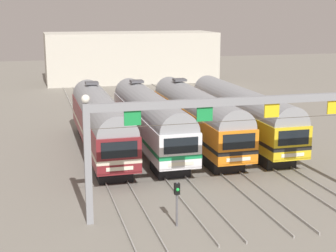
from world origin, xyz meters
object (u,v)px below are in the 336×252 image
yard_signal_mast (177,196)px  catenary_gantry (238,122)px  commuter_train_yellow (241,113)px  commuter_train_maroon (100,120)px  commuter_train_orange (197,115)px  commuter_train_white (150,118)px

yard_signal_mast → catenary_gantry: bearing=21.5°
commuter_train_yellow → commuter_train_maroon: bearing=180.0°
yard_signal_mast → commuter_train_maroon: bearing=97.5°
commuter_train_orange → yard_signal_mast: size_ratio=7.43×
commuter_train_white → commuter_train_orange: 3.98m
commuter_train_yellow → commuter_train_orange: bearing=179.9°
catenary_gantry → yard_signal_mast: bearing=-158.5°
commuter_train_maroon → commuter_train_yellow: bearing=-0.0°
catenary_gantry → yard_signal_mast: catenary_gantry is taller
commuter_train_yellow → yard_signal_mast: 18.07m
commuter_train_maroon → commuter_train_orange: 7.96m
commuter_train_maroon → yard_signal_mast: 15.23m
commuter_train_maroon → commuter_train_orange: size_ratio=1.00×
commuter_train_orange → commuter_train_yellow: (3.98, -0.00, -0.00)m
commuter_train_yellow → catenary_gantry: catenary_gantry is taller
yard_signal_mast → commuter_train_orange: bearing=68.4°
catenary_gantry → yard_signal_mast: size_ratio=7.07×
commuter_train_white → commuter_train_yellow: (7.96, -0.00, -0.00)m
commuter_train_white → yard_signal_mast: 15.23m
catenary_gantry → commuter_train_orange: bearing=81.6°
commuter_train_white → catenary_gantry: size_ratio=1.05×
commuter_train_orange → yard_signal_mast: bearing=-111.6°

